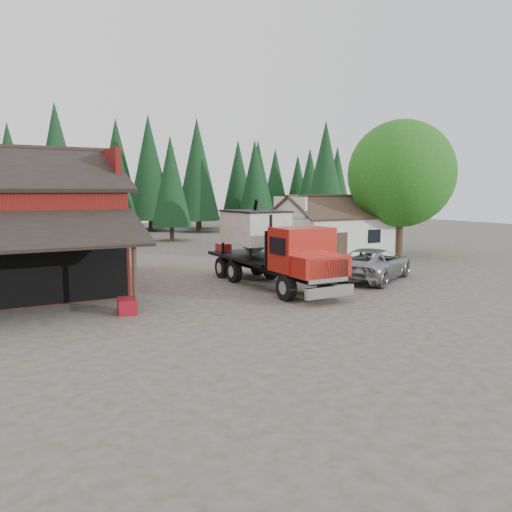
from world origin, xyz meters
TOP-DOWN VIEW (x-y plane):
  - ground at (0.00, 0.00)m, footprint 120.00×120.00m
  - farmhouse at (13.00, 13.00)m, footprint 8.60×6.42m
  - deciduous_tree at (17.01, 9.97)m, footprint 8.00×8.00m
  - conifer_backdrop at (0.00, 42.00)m, footprint 76.00×16.00m
  - near_pine_b at (6.00, 30.00)m, footprint 3.96×3.96m
  - near_pine_c at (22.00, 26.00)m, footprint 4.84×4.84m
  - near_pine_d at (-4.00, 34.00)m, footprint 5.28×5.28m
  - feed_truck at (2.02, 4.03)m, footprint 2.94×9.94m
  - silver_car at (8.00, 3.00)m, footprint 6.97×5.59m
  - equip_box at (-6.00, 1.92)m, footprint 0.89×1.21m

SIDE VIEW (x-z plane):
  - ground at x=0.00m, z-range 0.00..0.00m
  - conifer_backdrop at x=0.00m, z-range -8.00..8.00m
  - equip_box at x=-6.00m, z-range 0.00..0.60m
  - silver_car at x=8.00m, z-range 0.00..1.76m
  - farmhouse at x=13.00m, z-range -0.66..3.99m
  - feed_truck at x=2.02m, z-range -0.15..4.34m
  - near_pine_b at x=6.00m, z-range 0.69..11.09m
  - deciduous_tree at x=17.01m, z-range 0.81..11.01m
  - near_pine_c at x=22.00m, z-range 0.69..13.09m
  - near_pine_d at x=-4.00m, z-range 0.69..14.09m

